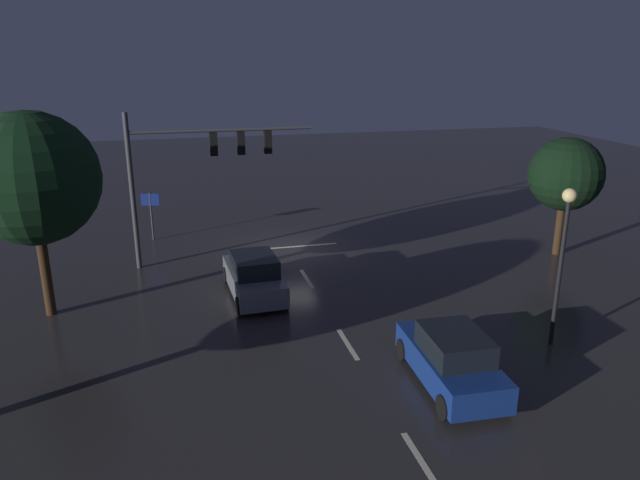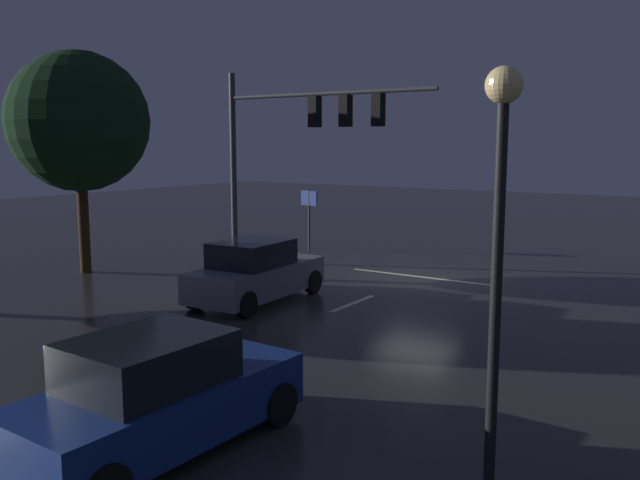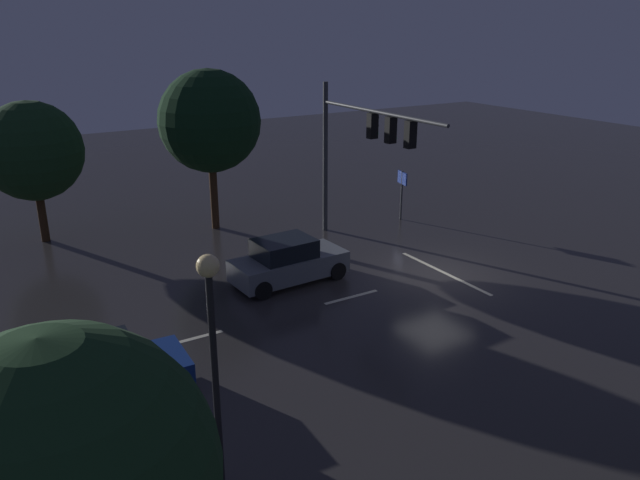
# 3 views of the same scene
# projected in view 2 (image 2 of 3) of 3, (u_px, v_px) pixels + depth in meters

# --- Properties ---
(ground_plane) EXTENTS (80.00, 80.00, 0.00)m
(ground_plane) POSITION_uv_depth(u_px,v_px,m) (416.00, 279.00, 21.45)
(ground_plane) COLOR #2D2B2B
(traffic_signal_assembly) EXTENTS (7.93, 0.47, 6.75)m
(traffic_signal_assembly) POSITION_uv_depth(u_px,v_px,m) (298.00, 131.00, 22.25)
(traffic_signal_assembly) COLOR #383A3D
(traffic_signal_assembly) RESTS_ON ground_plane
(lane_dash_far) EXTENTS (0.16, 2.20, 0.01)m
(lane_dash_far) POSITION_uv_depth(u_px,v_px,m) (353.00, 303.00, 18.14)
(lane_dash_far) COLOR beige
(lane_dash_far) RESTS_ON ground_plane
(lane_dash_mid) EXTENTS (0.16, 2.20, 0.01)m
(lane_dash_mid) POSITION_uv_depth(u_px,v_px,m) (199.00, 364.00, 13.18)
(lane_dash_mid) COLOR beige
(lane_dash_mid) RESTS_ON ground_plane
(stop_bar) EXTENTS (5.00, 0.16, 0.01)m
(stop_bar) POSITION_uv_depth(u_px,v_px,m) (421.00, 277.00, 21.74)
(stop_bar) COLOR beige
(stop_bar) RESTS_ON ground_plane
(car_approaching) EXTENTS (2.08, 4.44, 1.70)m
(car_approaching) POSITION_uv_depth(u_px,v_px,m) (255.00, 273.00, 18.29)
(car_approaching) COLOR slate
(car_approaching) RESTS_ON ground_plane
(car_distant) EXTENTS (2.05, 4.43, 1.70)m
(car_distant) POSITION_uv_depth(u_px,v_px,m) (158.00, 396.00, 9.37)
(car_distant) COLOR navy
(car_distant) RESTS_ON ground_plane
(street_lamp_left_kerb) EXTENTS (0.44, 0.44, 5.20)m
(street_lamp_left_kerb) POSITION_uv_depth(u_px,v_px,m) (499.00, 203.00, 7.84)
(street_lamp_left_kerb) COLOR black
(street_lamp_left_kerb) RESTS_ON ground_plane
(route_sign) EXTENTS (0.89, 0.25, 2.44)m
(route_sign) POSITION_uv_depth(u_px,v_px,m) (309.00, 206.00, 27.26)
(route_sign) COLOR #383A3D
(route_sign) RESTS_ON ground_plane
(tree_right_near) EXTENTS (4.58, 4.58, 7.31)m
(tree_right_near) POSITION_uv_depth(u_px,v_px,m) (79.00, 122.00, 21.82)
(tree_right_near) COLOR #382314
(tree_right_near) RESTS_ON ground_plane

